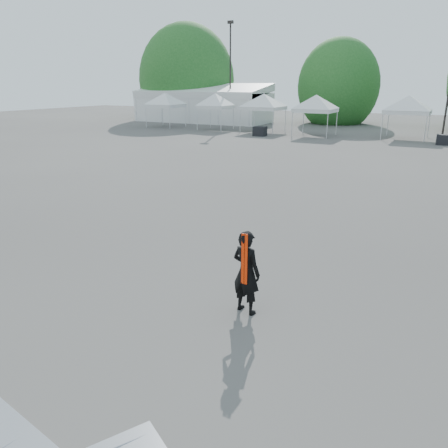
% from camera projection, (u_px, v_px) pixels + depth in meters
% --- Properties ---
extents(ground, '(120.00, 120.00, 0.00)m').
position_uv_depth(ground, '(249.00, 260.00, 10.93)').
color(ground, '#474442').
rests_on(ground, ground).
extents(marquee, '(15.00, 6.25, 4.23)m').
position_uv_depth(marquee, '(203.00, 104.00, 49.56)').
color(marquee, white).
rests_on(marquee, ground).
extents(light_pole_west, '(0.60, 0.25, 10.30)m').
position_uv_depth(light_pole_west, '(230.00, 68.00, 45.77)').
color(light_pole_west, black).
rests_on(light_pole_west, ground).
extents(tree_far_w, '(4.80, 4.80, 7.30)m').
position_uv_depth(tree_far_w, '(187.00, 80.00, 53.08)').
color(tree_far_w, '#382314').
rests_on(tree_far_w, ground).
extents(tree_mid_w, '(4.16, 4.16, 6.33)m').
position_uv_depth(tree_mid_w, '(338.00, 86.00, 46.91)').
color(tree_mid_w, '#382314').
rests_on(tree_mid_w, ground).
extents(tent_a, '(4.29, 4.29, 3.88)m').
position_uv_depth(tent_a, '(165.00, 96.00, 43.24)').
color(tent_a, silver).
rests_on(tent_a, ground).
extents(tent_b, '(3.88, 3.88, 3.88)m').
position_uv_depth(tent_b, '(215.00, 96.00, 40.95)').
color(tent_b, silver).
rests_on(tent_b, ground).
extents(tent_c, '(4.71, 4.71, 3.88)m').
position_uv_depth(tent_c, '(264.00, 97.00, 39.04)').
color(tent_c, silver).
rests_on(tent_c, ground).
extents(tent_d, '(4.44, 4.44, 3.88)m').
position_uv_depth(tent_d, '(316.00, 98.00, 35.86)').
color(tent_d, silver).
rests_on(tent_d, ground).
extents(tent_e, '(4.73, 4.73, 3.88)m').
position_uv_depth(tent_e, '(409.00, 99.00, 33.92)').
color(tent_e, silver).
rests_on(tent_e, ground).
extents(man, '(0.68, 0.52, 1.65)m').
position_uv_depth(man, '(246.00, 272.00, 8.22)').
color(man, black).
rests_on(man, ground).
extents(crate_west, '(1.02, 0.81, 0.78)m').
position_uv_depth(crate_west, '(260.00, 131.00, 36.47)').
color(crate_west, black).
rests_on(crate_west, ground).
extents(crate_mid, '(0.97, 0.78, 0.72)m').
position_uv_depth(crate_mid, '(443.00, 140.00, 31.22)').
color(crate_mid, black).
rests_on(crate_mid, ground).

